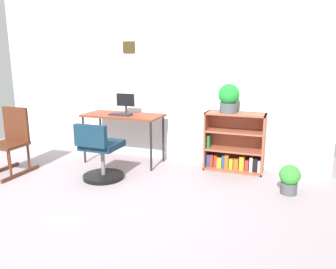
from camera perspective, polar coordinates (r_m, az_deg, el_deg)
The scene contains 10 objects.
ground_plane at distance 3.57m, azimuth -17.42°, elevation -12.81°, with size 6.24×6.24×0.00m, color gray.
wall_back at distance 5.08m, azimuth -3.28°, elevation 10.30°, with size 5.20×0.12×2.56m.
desk at distance 4.88m, azimuth -7.67°, elevation 2.77°, with size 1.15×0.54×0.72m.
monitor at distance 4.91m, azimuth -7.25°, elevation 5.28°, with size 0.28×0.18×0.29m.
keyboard at distance 4.80m, azimuth -8.10°, elevation 3.40°, with size 0.33×0.14×0.02m, color #251F28.
office_chair at distance 4.27m, azimuth -11.48°, elevation -3.48°, with size 0.52×0.55×0.75m.
rocking_chair at distance 4.90m, azimuth -25.18°, elevation -0.89°, with size 0.42×0.64×0.87m.
bookshelf_low at distance 4.65m, azimuth 11.27°, elevation -1.84°, with size 0.80×0.30×0.80m.
potted_plant_on_shelf at distance 4.49m, azimuth 10.34°, elevation 6.20°, with size 0.28×0.28×0.38m.
potted_plant_floor at distance 4.04m, azimuth 20.06°, elevation -7.03°, with size 0.23×0.23×0.34m.
Camera 1 is at (2.05, -2.49, 1.52)m, focal length 35.66 mm.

